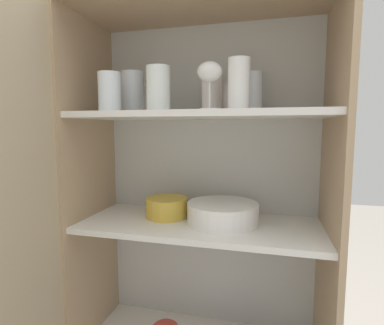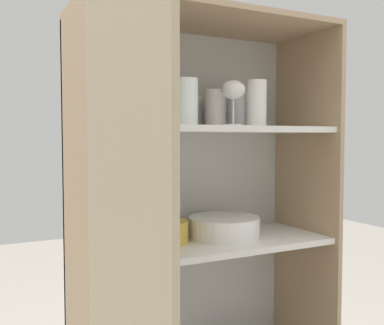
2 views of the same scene
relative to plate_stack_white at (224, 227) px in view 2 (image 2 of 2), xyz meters
name	(u,v)px [view 2 (image 2 of 2)]	position (x,y,z in m)	size (l,w,h in m)	color
cupboard_back_panel	(183,242)	(-0.08, 0.16, -0.08)	(0.86, 0.02, 1.52)	silver
cupboard_side_left	(79,270)	(-0.50, -0.01, -0.08)	(0.02, 0.37, 1.52)	tan
cupboard_side_right	(304,240)	(0.34, -0.01, -0.08)	(0.02, 0.37, 1.52)	tan
cupboard_top_panel	(206,20)	(-0.08, -0.01, 0.69)	(0.86, 0.37, 0.02)	tan
shelf_board_middle	(206,244)	(-0.08, -0.01, -0.05)	(0.82, 0.33, 0.02)	white
shelf_board_upper	(206,129)	(-0.08, -0.01, 0.33)	(0.82, 0.33, 0.02)	white
cupboard_door	(126,318)	(-0.49, -0.41, -0.08)	(0.05, 0.43, 1.52)	tan
tumbler_glass_0	(120,108)	(-0.34, 0.10, 0.40)	(0.06, 0.06, 0.12)	silver
tumbler_glass_1	(185,102)	(-0.20, -0.10, 0.41)	(0.08, 0.08, 0.14)	white
tumbler_glass_2	(137,102)	(-0.35, -0.12, 0.41)	(0.07, 0.07, 0.12)	white
tumbler_glass_3	(215,108)	(-0.04, -0.01, 0.41)	(0.07, 0.07, 0.12)	silver
tumbler_glass_4	(257,103)	(0.06, -0.10, 0.42)	(0.06, 0.06, 0.15)	white
tumbler_glass_5	(235,108)	(0.09, 0.07, 0.41)	(0.07, 0.07, 0.14)	white
tumbler_glass_6	(194,112)	(-0.07, 0.10, 0.40)	(0.06, 0.06, 0.10)	white
tumbler_glass_7	(131,102)	(-0.33, 0.01, 0.42)	(0.08, 0.08, 0.15)	white
tumbler_glass_8	(216,113)	(0.00, 0.06, 0.39)	(0.07, 0.07, 0.10)	silver
wine_glass_0	(233,92)	(-0.03, -0.10, 0.45)	(0.08, 0.08, 0.14)	white
plate_stack_white	(224,227)	(0.00, 0.00, 0.00)	(0.25, 0.25, 0.07)	white
mixing_bowl_large	(165,231)	(-0.21, 0.02, 0.00)	(0.16, 0.16, 0.07)	gold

